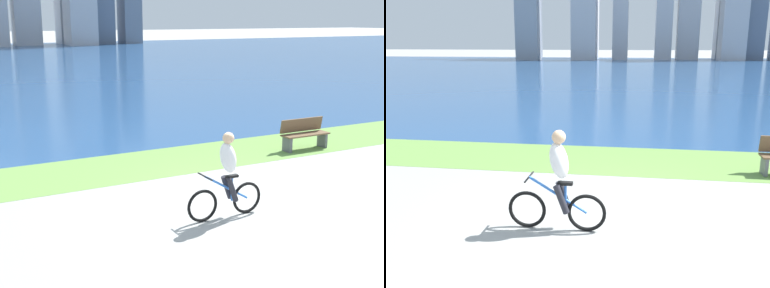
{
  "view_description": "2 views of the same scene",
  "coord_description": "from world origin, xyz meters",
  "views": [
    {
      "loc": [
        -5.79,
        -8.74,
        3.75
      ],
      "look_at": [
        -1.04,
        0.23,
        1.29
      ],
      "focal_mm": 48.79,
      "sensor_mm": 36.0,
      "label": 1
    },
    {
      "loc": [
        0.44,
        -6.74,
        3.01
      ],
      "look_at": [
        -0.65,
        0.67,
        1.12
      ],
      "focal_mm": 38.03,
      "sensor_mm": 36.0,
      "label": 2
    }
  ],
  "objects": [
    {
      "name": "bench_near_path",
      "position": [
        4.06,
        2.86,
        0.45
      ],
      "size": [
        1.5,
        0.47,
        0.9
      ],
      "color": "brown",
      "rests_on": "ground"
    },
    {
      "name": "ground_plane",
      "position": [
        0.0,
        0.0,
        0.0
      ],
      "size": [
        300.0,
        300.0,
        0.0
      ],
      "primitive_type": "plane",
      "color": "#9E9E99"
    },
    {
      "name": "cyclist_lead",
      "position": [
        -0.77,
        -0.68,
        0.84
      ],
      "size": [
        1.63,
        0.52,
        1.68
      ],
      "color": "black",
      "rests_on": "ground"
    },
    {
      "name": "grass_strip_bayside",
      "position": [
        0.0,
        3.51,
        0.0
      ],
      "size": [
        120.0,
        2.66,
        0.01
      ],
      "primitive_type": "cube",
      "color": "#6B9947",
      "rests_on": "ground"
    }
  ]
}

